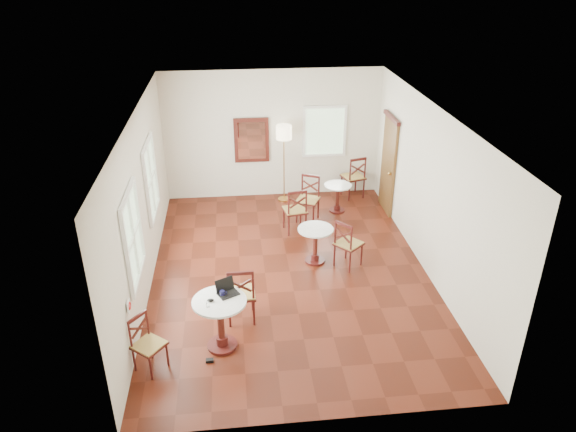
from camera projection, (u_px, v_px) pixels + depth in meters
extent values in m
plane|color=#4E190D|center=(290.00, 271.00, 9.86)|extent=(7.00, 7.00, 0.00)
cube|color=silver|center=(273.00, 135.00, 12.29)|extent=(5.00, 0.02, 3.00)
cube|color=silver|center=(324.00, 325.00, 6.07)|extent=(5.00, 0.02, 3.00)
cube|color=silver|center=(142.00, 205.00, 8.94)|extent=(0.02, 7.00, 3.00)
cube|color=silver|center=(430.00, 191.00, 9.43)|extent=(0.02, 7.00, 3.00)
cube|color=white|center=(290.00, 113.00, 8.51)|extent=(5.00, 7.00, 0.02)
cube|color=brown|center=(388.00, 166.00, 11.75)|extent=(0.06, 0.90, 2.10)
cube|color=#461411|center=(392.00, 118.00, 11.26)|extent=(0.08, 1.02, 0.08)
sphere|color=#BF8C3F|center=(389.00, 174.00, 11.49)|extent=(0.07, 0.07, 0.07)
cube|color=#4C1A14|center=(252.00, 140.00, 12.25)|extent=(0.80, 0.05, 1.05)
cube|color=white|center=(252.00, 141.00, 12.22)|extent=(0.64, 0.02, 0.88)
cube|color=white|center=(129.00, 306.00, 7.32)|extent=(0.02, 0.16, 0.16)
torus|color=red|center=(130.00, 306.00, 7.33)|extent=(0.02, 0.12, 0.12)
cube|color=white|center=(133.00, 236.00, 7.85)|extent=(0.06, 1.22, 1.42)
cube|color=white|center=(151.00, 179.00, 9.81)|extent=(0.06, 1.22, 1.42)
cube|color=white|center=(325.00, 131.00, 12.36)|extent=(1.02, 0.06, 1.22)
cylinder|color=#461411|center=(222.00, 345.00, 8.00)|extent=(0.45, 0.45, 0.05)
cylinder|color=#461411|center=(222.00, 340.00, 7.95)|extent=(0.18, 0.18, 0.14)
cylinder|color=#4C1A14|center=(221.00, 322.00, 7.80)|extent=(0.10, 0.10, 0.68)
cylinder|color=#461411|center=(219.00, 304.00, 7.66)|extent=(0.16, 0.16, 0.07)
cylinder|color=silver|center=(219.00, 301.00, 7.64)|extent=(0.79, 0.79, 0.03)
cylinder|color=#461411|center=(315.00, 260.00, 10.17)|extent=(0.38, 0.38, 0.04)
cylinder|color=#461411|center=(315.00, 257.00, 10.14)|extent=(0.15, 0.15, 0.11)
cylinder|color=#4C1A14|center=(315.00, 244.00, 10.01)|extent=(0.09, 0.09, 0.57)
cylinder|color=#461411|center=(316.00, 231.00, 9.89)|extent=(0.13, 0.13, 0.06)
cylinder|color=silver|center=(316.00, 229.00, 9.87)|extent=(0.67, 0.67, 0.03)
cylinder|color=#461411|center=(337.00, 210.00, 12.13)|extent=(0.35, 0.35, 0.03)
cylinder|color=#461411|center=(337.00, 207.00, 12.10)|extent=(0.14, 0.14, 0.10)
cylinder|color=#4C1A14|center=(337.00, 197.00, 11.98)|extent=(0.08, 0.08, 0.52)
cylinder|color=#461411|center=(338.00, 187.00, 11.87)|extent=(0.12, 0.12, 0.05)
cylinder|color=silver|center=(338.00, 185.00, 11.85)|extent=(0.61, 0.61, 0.03)
cylinder|color=#461411|center=(252.00, 298.00, 8.69)|extent=(0.04, 0.04, 0.47)
cylinder|color=#461411|center=(254.00, 312.00, 8.36)|extent=(0.04, 0.04, 0.47)
cylinder|color=#461411|center=(229.00, 300.00, 8.65)|extent=(0.04, 0.04, 0.47)
cylinder|color=#461411|center=(230.00, 314.00, 8.32)|extent=(0.04, 0.04, 0.47)
cube|color=#461411|center=(241.00, 294.00, 8.40)|extent=(0.47, 0.47, 0.03)
cube|color=#9F8040|center=(241.00, 293.00, 8.39)|extent=(0.45, 0.45, 0.04)
cylinder|color=#461411|center=(253.00, 286.00, 8.13)|extent=(0.04, 0.04, 0.53)
cylinder|color=#461411|center=(228.00, 288.00, 8.09)|extent=(0.04, 0.04, 0.53)
cube|color=#461411|center=(240.00, 273.00, 8.00)|extent=(0.40, 0.04, 0.05)
cube|color=#4C1A14|center=(241.00, 286.00, 8.11)|extent=(0.34, 0.03, 0.23)
cube|color=#4C1A14|center=(241.00, 286.00, 8.11)|extent=(0.34, 0.03, 0.23)
cylinder|color=#461411|center=(151.00, 368.00, 7.30)|extent=(0.03, 0.03, 0.40)
cylinder|color=#461411|center=(134.00, 360.00, 7.45)|extent=(0.03, 0.03, 0.40)
cylinder|color=#461411|center=(167.00, 355.00, 7.54)|extent=(0.03, 0.03, 0.40)
cylinder|color=#461411|center=(151.00, 347.00, 7.69)|extent=(0.03, 0.03, 0.40)
cube|color=#461411|center=(149.00, 346.00, 7.40)|extent=(0.56, 0.56, 0.03)
cube|color=#9F8040|center=(149.00, 345.00, 7.40)|extent=(0.53, 0.53, 0.04)
cylinder|color=#461411|center=(130.00, 335.00, 7.26)|extent=(0.03, 0.03, 0.45)
cylinder|color=#461411|center=(147.00, 323.00, 7.50)|extent=(0.03, 0.03, 0.45)
cube|color=#461411|center=(137.00, 317.00, 7.29)|extent=(0.24, 0.29, 0.04)
cube|color=#4C1A14|center=(139.00, 328.00, 7.38)|extent=(0.20, 0.24, 0.20)
cube|color=#4C1A14|center=(139.00, 328.00, 7.38)|extent=(0.20, 0.24, 0.20)
cylinder|color=#461411|center=(300.00, 216.00, 11.39)|extent=(0.04, 0.04, 0.47)
cylinder|color=#461411|center=(306.00, 223.00, 11.07)|extent=(0.04, 0.04, 0.47)
cylinder|color=#461411|center=(284.00, 218.00, 11.30)|extent=(0.04, 0.04, 0.47)
cylinder|color=#461411|center=(289.00, 226.00, 10.98)|extent=(0.04, 0.04, 0.47)
cube|color=#461411|center=(295.00, 210.00, 11.08)|extent=(0.53, 0.53, 0.03)
cube|color=#9F8040|center=(295.00, 210.00, 11.07)|extent=(0.51, 0.51, 0.04)
cylinder|color=#461411|center=(306.00, 202.00, 10.85)|extent=(0.04, 0.04, 0.52)
cylinder|color=#461411|center=(289.00, 204.00, 10.76)|extent=(0.04, 0.04, 0.52)
cube|color=#461411|center=(298.00, 192.00, 10.70)|extent=(0.39, 0.11, 0.05)
cube|color=#4C1A14|center=(298.00, 203.00, 10.80)|extent=(0.33, 0.09, 0.23)
cube|color=#4C1A14|center=(298.00, 203.00, 10.80)|extent=(0.33, 0.09, 0.23)
cylinder|color=#461411|center=(361.00, 255.00, 9.96)|extent=(0.04, 0.04, 0.45)
cylinder|color=#461411|center=(350.00, 262.00, 9.73)|extent=(0.04, 0.04, 0.45)
cylinder|color=#461411|center=(346.00, 248.00, 10.18)|extent=(0.04, 0.04, 0.45)
cylinder|color=#461411|center=(334.00, 255.00, 9.95)|extent=(0.04, 0.04, 0.45)
cube|color=#461411|center=(349.00, 244.00, 9.85)|extent=(0.62, 0.62, 0.03)
cube|color=#9F8040|center=(349.00, 243.00, 9.84)|extent=(0.59, 0.59, 0.04)
cylinder|color=#461411|center=(351.00, 239.00, 9.51)|extent=(0.04, 0.04, 0.50)
cylinder|color=#461411|center=(335.00, 233.00, 9.73)|extent=(0.04, 0.04, 0.50)
cube|color=#461411|center=(344.00, 225.00, 9.52)|extent=(0.28, 0.31, 0.05)
cube|color=#4C1A14|center=(343.00, 235.00, 9.62)|extent=(0.23, 0.26, 0.22)
cube|color=#4C1A14|center=(343.00, 235.00, 9.62)|extent=(0.23, 0.26, 0.22)
cylinder|color=#461411|center=(356.00, 183.00, 12.98)|extent=(0.04, 0.04, 0.49)
cylinder|color=#461411|center=(364.00, 189.00, 12.65)|extent=(0.04, 0.04, 0.49)
cylinder|color=#461411|center=(341.00, 185.00, 12.84)|extent=(0.04, 0.04, 0.49)
cylinder|color=#461411|center=(349.00, 191.00, 12.52)|extent=(0.04, 0.04, 0.49)
cube|color=#461411|center=(353.00, 177.00, 12.64)|extent=(0.59, 0.59, 0.03)
cube|color=#9F8040|center=(353.00, 177.00, 12.63)|extent=(0.56, 0.56, 0.04)
cylinder|color=#461411|center=(365.00, 168.00, 12.42)|extent=(0.04, 0.04, 0.54)
cylinder|color=#461411|center=(350.00, 171.00, 12.29)|extent=(0.04, 0.04, 0.54)
cube|color=#461411|center=(358.00, 159.00, 12.24)|extent=(0.41, 0.15, 0.05)
cube|color=#4C1A14|center=(358.00, 169.00, 12.35)|extent=(0.34, 0.12, 0.24)
cube|color=#4C1A14|center=(358.00, 169.00, 12.35)|extent=(0.34, 0.12, 0.24)
cylinder|color=#461411|center=(297.00, 213.00, 11.51)|extent=(0.04, 0.04, 0.47)
cylinder|color=#461411|center=(302.00, 206.00, 11.83)|extent=(0.04, 0.04, 0.47)
cylinder|color=#461411|center=(313.00, 215.00, 11.41)|extent=(0.04, 0.04, 0.47)
cylinder|color=#461411|center=(318.00, 208.00, 11.72)|extent=(0.04, 0.04, 0.47)
cube|color=#461411|center=(308.00, 200.00, 11.51)|extent=(0.61, 0.61, 0.03)
cube|color=#9F8040|center=(308.00, 200.00, 11.50)|extent=(0.59, 0.59, 0.04)
cylinder|color=#461411|center=(302.00, 185.00, 11.61)|extent=(0.04, 0.04, 0.52)
cylinder|color=#461411|center=(319.00, 187.00, 11.50)|extent=(0.04, 0.04, 0.52)
cube|color=#461411|center=(311.00, 176.00, 11.45)|extent=(0.38, 0.20, 0.05)
cube|color=#4C1A14|center=(310.00, 186.00, 11.55)|extent=(0.32, 0.17, 0.23)
cube|color=#4C1A14|center=(310.00, 186.00, 11.55)|extent=(0.32, 0.17, 0.23)
cylinder|color=#BF8C3F|center=(284.00, 199.00, 12.67)|extent=(0.29, 0.29, 0.03)
cylinder|color=#BF8C3F|center=(284.00, 167.00, 12.30)|extent=(0.02, 0.02, 1.67)
cylinder|color=beige|center=(284.00, 132.00, 11.93)|extent=(0.35, 0.35, 0.31)
cube|color=black|center=(228.00, 294.00, 7.76)|extent=(0.35, 0.32, 0.02)
cube|color=black|center=(228.00, 293.00, 7.76)|extent=(0.27, 0.22, 0.00)
cube|color=black|center=(225.00, 285.00, 7.80)|extent=(0.29, 0.19, 0.20)
cube|color=silver|center=(225.00, 285.00, 7.80)|extent=(0.25, 0.16, 0.16)
ellipsoid|color=black|center=(210.00, 300.00, 7.60)|extent=(0.12, 0.10, 0.04)
cylinder|color=black|center=(222.00, 293.00, 7.72)|extent=(0.07, 0.07, 0.09)
torus|color=black|center=(225.00, 293.00, 7.72)|extent=(0.06, 0.01, 0.06)
cylinder|color=white|center=(208.00, 304.00, 7.47)|extent=(0.05, 0.05, 0.09)
cube|color=black|center=(210.00, 360.00, 7.69)|extent=(0.11, 0.07, 0.04)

